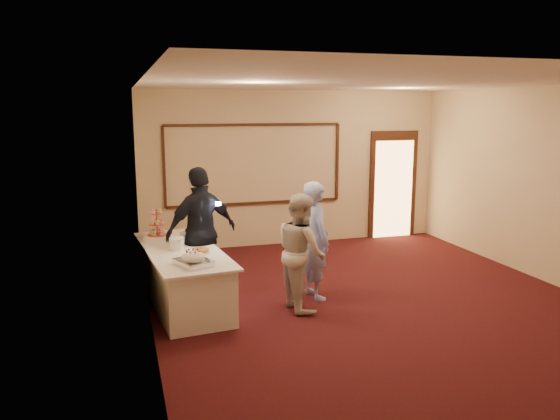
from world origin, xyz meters
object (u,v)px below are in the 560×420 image
Objects in this scene: man at (315,240)px; guest at (201,232)px; plate_stack_a at (177,244)px; tart at (201,251)px; pavlova_tray at (193,259)px; cupcake_stand at (157,225)px; woman at (301,251)px; buffet_table at (183,276)px; plate_stack_b at (186,237)px.

man is 0.90× the size of guest.
plate_stack_a reaches higher than tart.
cupcake_stand reaches higher than pavlova_tray.
woman is at bearing -41.87° from cupcake_stand.
guest is (0.10, 0.55, 0.13)m from tart.
tart is 0.15× the size of man.
pavlova_tray is 1.79m from cupcake_stand.
pavlova_tray reaches higher than buffet_table.
plate_stack_b is at bearing 100.18° from tart.
plate_stack_a is 0.42m from plate_stack_b.
woman is at bearing 122.15° from guest.
plate_stack_a is 1.12× the size of plate_stack_b.
plate_stack_a is 0.38m from tart.
plate_stack_a is at bearing 63.19° from woman.
buffet_table is 1.52× the size of man.
cupcake_stand is at bearing 99.86° from pavlova_tray.
tart is at bearing -40.95° from plate_stack_a.
plate_stack_b is (0.10, 0.36, 0.46)m from buffet_table.
cupcake_stand is (-0.26, 0.94, 0.54)m from buffet_table.
cupcake_stand reaches higher than plate_stack_b.
woman reaches higher than buffet_table.
cupcake_stand is 0.28× the size of woman.
buffet_table is 1.11m from cupcake_stand.
tart is at bearing 72.99° from pavlova_tray.
cupcake_stand is at bearing 52.28° from man.
woman is (1.46, 0.18, -0.06)m from pavlova_tray.
plate_stack_b is 0.70× the size of tart.
man is (1.82, -0.32, 0.45)m from buffet_table.
buffet_table is 12.61× the size of plate_stack_a.
woman reaches higher than plate_stack_b.
man is (2.08, -1.26, -0.09)m from cupcake_stand.
guest is (0.57, -0.66, 0.00)m from cupcake_stand.
plate_stack_a is 0.79× the size of tart.
pavlova_tray reaches higher than plate_stack_b.
plate_stack_a is at bearing -163.33° from buffet_table.
guest is (-1.50, 0.60, 0.09)m from man.
buffet_table is 1.68m from woman.
buffet_table is 1.90m from man.
buffet_table is 0.59m from plate_stack_b.
cupcake_stand is 0.26× the size of man.
guest reaches higher than tart.
pavlova_tray is 1.18m from plate_stack_b.
guest reaches higher than buffet_table.
plate_stack_b is 1.72m from woman.
tart is (0.48, -1.20, -0.13)m from cupcake_stand.
man is 1.62m from guest.
plate_stack_a is at bearing 98.15° from pavlova_tray.
woman is at bearing -23.12° from buffet_table.
buffet_table is 0.94m from pavlova_tray.
woman is (1.50, -0.64, 0.40)m from buffet_table.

